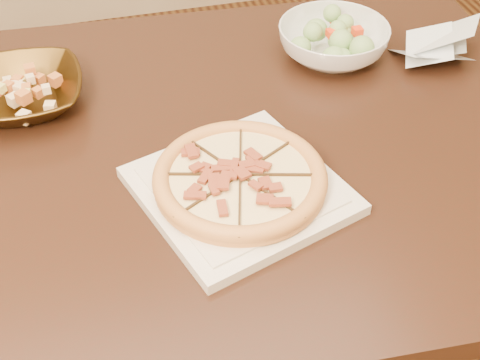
{
  "coord_description": "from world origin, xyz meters",
  "views": [
    {
      "loc": [
        0.04,
        -0.69,
        1.43
      ],
      "look_at": [
        0.23,
        0.0,
        0.78
      ],
      "focal_mm": 50.0,
      "sensor_mm": 36.0,
      "label": 1
    }
  ],
  "objects_px": {
    "plate": "(240,190)",
    "bronze_bowl": "(20,94)",
    "salad_bowl": "(333,42)",
    "dining_table": "(165,196)",
    "pizza": "(240,178)"
  },
  "relations": [
    {
      "from": "pizza",
      "to": "bronze_bowl",
      "type": "distance_m",
      "value": 0.44
    },
    {
      "from": "pizza",
      "to": "bronze_bowl",
      "type": "relative_size",
      "value": 1.18
    },
    {
      "from": "pizza",
      "to": "salad_bowl",
      "type": "bearing_deg",
      "value": 50.51
    },
    {
      "from": "dining_table",
      "to": "bronze_bowl",
      "type": "xyz_separation_m",
      "value": [
        -0.21,
        0.18,
        0.13
      ]
    },
    {
      "from": "dining_table",
      "to": "salad_bowl",
      "type": "bearing_deg",
      "value": 27.29
    },
    {
      "from": "plate",
      "to": "pizza",
      "type": "distance_m",
      "value": 0.02
    },
    {
      "from": "plate",
      "to": "bronze_bowl",
      "type": "height_order",
      "value": "bronze_bowl"
    },
    {
      "from": "plate",
      "to": "bronze_bowl",
      "type": "relative_size",
      "value": 1.58
    },
    {
      "from": "plate",
      "to": "bronze_bowl",
      "type": "distance_m",
      "value": 0.44
    },
    {
      "from": "dining_table",
      "to": "salad_bowl",
      "type": "height_order",
      "value": "salad_bowl"
    },
    {
      "from": "dining_table",
      "to": "salad_bowl",
      "type": "relative_size",
      "value": 6.85
    },
    {
      "from": "dining_table",
      "to": "pizza",
      "type": "distance_m",
      "value": 0.22
    },
    {
      "from": "pizza",
      "to": "bronze_bowl",
      "type": "bearing_deg",
      "value": 134.19
    },
    {
      "from": "bronze_bowl",
      "to": "salad_bowl",
      "type": "distance_m",
      "value": 0.57
    },
    {
      "from": "pizza",
      "to": "bronze_bowl",
      "type": "height_order",
      "value": "bronze_bowl"
    }
  ]
}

